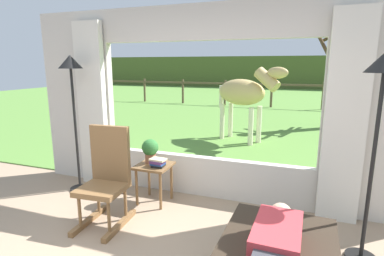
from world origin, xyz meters
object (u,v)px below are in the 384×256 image
at_px(rocking_chair, 107,177).
at_px(side_table, 154,171).
at_px(floor_lamp_left, 72,83).
at_px(pasture_tree, 340,71).
at_px(floor_lamp_right, 381,95).
at_px(potted_plant, 150,149).
at_px(reclining_person, 274,255).
at_px(book_stack, 158,163).
at_px(horse, 244,93).

xyz_separation_m(rocking_chair, side_table, (0.28, 0.64, -0.12)).
relative_size(floor_lamp_left, pasture_tree, 0.64).
bearing_deg(floor_lamp_right, pasture_tree, 87.27).
relative_size(rocking_chair, potted_plant, 3.50).
height_order(reclining_person, side_table, reclining_person).
relative_size(potted_plant, book_stack, 1.54).
xyz_separation_m(potted_plant, horse, (0.58, 3.52, 0.45)).
height_order(rocking_chair, potted_plant, rocking_chair).
distance_m(rocking_chair, floor_lamp_right, 2.85).
relative_size(reclining_person, floor_lamp_left, 0.74).
bearing_deg(reclining_person, horse, 104.65).
relative_size(book_stack, floor_lamp_left, 0.11).
bearing_deg(pasture_tree, floor_lamp_right, -92.73).
bearing_deg(floor_lamp_left, potted_plant, 3.31).
bearing_deg(potted_plant, pasture_tree, 65.11).
bearing_deg(side_table, horse, 82.12).
relative_size(side_table, book_stack, 2.50).
bearing_deg(floor_lamp_left, horse, 64.47).
bearing_deg(potted_plant, rocking_chair, -105.90).
relative_size(rocking_chair, side_table, 2.15).
relative_size(rocking_chair, book_stack, 5.38).
bearing_deg(pasture_tree, floor_lamp_left, -122.92).
bearing_deg(side_table, book_stack, -32.87).
xyz_separation_m(rocking_chair, floor_lamp_right, (2.66, 0.20, 1.00)).
height_order(reclining_person, book_stack, reclining_person).
bearing_deg(floor_lamp_left, book_stack, -2.23).
height_order(side_table, pasture_tree, pasture_tree).
bearing_deg(side_table, floor_lamp_right, -10.31).
bearing_deg(rocking_chair, horse, 75.73).
height_order(reclining_person, floor_lamp_left, floor_lamp_left).
bearing_deg(floor_lamp_left, rocking_chair, -33.83).
bearing_deg(side_table, rocking_chair, -113.63).
bearing_deg(side_table, potted_plant, 143.13).
bearing_deg(side_table, pasture_tree, 65.96).
distance_m(rocking_chair, pasture_tree, 7.38).
height_order(side_table, floor_lamp_right, floor_lamp_right).
bearing_deg(book_stack, potted_plant, 145.17).
xyz_separation_m(rocking_chair, horse, (0.77, 4.22, 0.61)).
height_order(potted_plant, pasture_tree, pasture_tree).
bearing_deg(floor_lamp_right, side_table, 169.69).
height_order(book_stack, pasture_tree, pasture_tree).
bearing_deg(floor_lamp_right, floor_lamp_left, 173.23).
distance_m(side_table, floor_lamp_right, 2.67).
relative_size(rocking_chair, floor_lamp_right, 0.58).
relative_size(reclining_person, floor_lamp_right, 0.75).
distance_m(side_table, floor_lamp_left, 1.66).
distance_m(rocking_chair, potted_plant, 0.74).
bearing_deg(reclining_person, floor_lamp_left, 155.18).
relative_size(side_table, pasture_tree, 0.17).
bearing_deg(potted_plant, side_table, -36.87).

